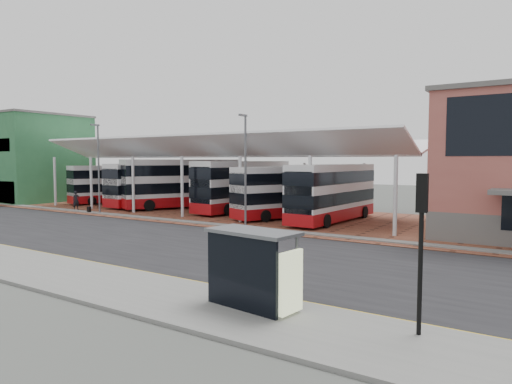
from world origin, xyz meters
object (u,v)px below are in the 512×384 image
(bus_0, at_px, (116,184))
(bus_1, at_px, (152,185))
(bus_4, at_px, (290,192))
(pedestrian, at_px, (76,200))
(traffic_signal_west, at_px, (421,228))
(bus_2, at_px, (181,184))
(bus_3, at_px, (243,186))
(bus_shelter, at_px, (254,261))
(bus_5, at_px, (333,193))

(bus_0, bearing_deg, bus_1, 16.71)
(bus_0, xyz_separation_m, bus_4, (22.95, -1.17, 0.02))
(bus_1, distance_m, bus_4, 17.21)
(pedestrian, bearing_deg, bus_4, -62.99)
(traffic_signal_west, bearing_deg, bus_2, 138.40)
(bus_3, relative_size, traffic_signal_west, 2.66)
(bus_0, height_order, bus_shelter, bus_0)
(bus_1, relative_size, bus_shelter, 3.35)
(bus_4, bearing_deg, bus_1, -160.33)
(traffic_signal_west, bearing_deg, bus_1, 142.04)
(bus_1, distance_m, bus_shelter, 35.85)
(bus_4, relative_size, traffic_signal_west, 2.38)
(bus_1, height_order, bus_4, bus_1)
(bus_1, distance_m, pedestrian, 7.84)
(bus_2, bearing_deg, bus_5, 22.52)
(bus_3, height_order, bus_shelter, bus_3)
(bus_0, distance_m, pedestrian, 7.71)
(bus_4, bearing_deg, bus_2, -161.28)
(bus_0, distance_m, bus_shelter, 40.51)
(bus_2, relative_size, bus_5, 1.07)
(pedestrian, distance_m, traffic_signal_west, 38.78)
(bus_2, xyz_separation_m, bus_shelter, (23.59, -22.64, -0.79))
(bus_shelter, height_order, traffic_signal_west, traffic_signal_west)
(bus_1, bearing_deg, bus_4, -1.24)
(bus_3, relative_size, bus_shelter, 3.59)
(bus_1, relative_size, pedestrian, 5.95)
(bus_2, bearing_deg, pedestrian, -108.99)
(bus_4, distance_m, bus_5, 3.99)
(bus_0, relative_size, bus_1, 0.96)
(bus_2, height_order, bus_5, bus_2)
(bus_2, relative_size, bus_shelter, 3.63)
(bus_4, relative_size, bus_5, 0.95)
(bus_1, relative_size, bus_3, 0.93)
(bus_2, bearing_deg, traffic_signal_west, -10.70)
(bus_2, height_order, traffic_signal_west, bus_2)
(bus_3, distance_m, bus_4, 6.32)
(bus_2, distance_m, bus_shelter, 32.71)
(bus_3, height_order, bus_5, bus_3)
(bus_5, distance_m, pedestrian, 24.96)
(bus_4, bearing_deg, bus_3, -173.99)
(bus_0, relative_size, bus_shelter, 3.22)
(bus_4, bearing_deg, pedestrian, -140.23)
(bus_0, bearing_deg, bus_5, 14.28)
(pedestrian, distance_m, bus_shelter, 34.58)
(bus_2, relative_size, bus_3, 1.01)
(bus_2, bearing_deg, bus_shelter, -16.91)
(pedestrian, height_order, traffic_signal_west, traffic_signal_west)
(bus_5, relative_size, pedestrian, 5.99)
(bus_3, bearing_deg, bus_4, -12.04)
(bus_0, relative_size, bus_2, 0.89)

